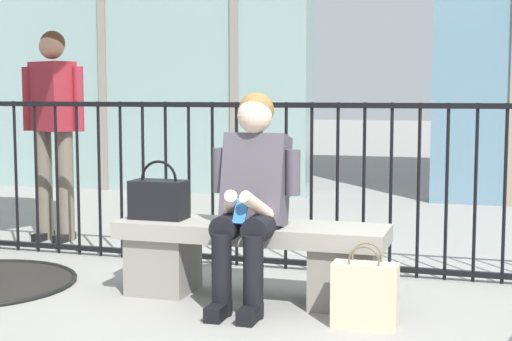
% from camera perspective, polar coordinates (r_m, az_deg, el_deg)
% --- Properties ---
extents(ground_plane, '(60.00, 60.00, 0.00)m').
position_cam_1_polar(ground_plane, '(4.58, -0.37, -9.49)').
color(ground_plane, gray).
extents(stone_bench, '(1.60, 0.44, 0.45)m').
position_cam_1_polar(stone_bench, '(4.52, -0.37, -6.17)').
color(stone_bench, gray).
rests_on(stone_bench, ground).
extents(seated_person_with_phone, '(0.52, 0.66, 1.21)m').
position_cam_1_polar(seated_person_with_phone, '(4.32, -0.36, -1.63)').
color(seated_person_with_phone, black).
rests_on(seated_person_with_phone, ground).
extents(handbag_on_bench, '(0.34, 0.18, 0.36)m').
position_cam_1_polar(handbag_on_bench, '(4.66, -7.24, -2.07)').
color(handbag_on_bench, black).
rests_on(handbag_on_bench, stone_bench).
extents(shopping_bag, '(0.34, 0.14, 0.44)m').
position_cam_1_polar(shopping_bag, '(4.04, 8.12, -9.10)').
color(shopping_bag, beige).
rests_on(shopping_bag, ground).
extents(bystander_at_railing, '(0.55, 0.36, 1.71)m').
position_cam_1_polar(bystander_at_railing, '(6.46, -14.86, 3.76)').
color(bystander_at_railing, '#6B6051').
rests_on(bystander_at_railing, ground).
extents(plaza_railing, '(8.92, 0.04, 1.15)m').
position_cam_1_polar(plaza_railing, '(5.22, 2.24, -1.11)').
color(plaza_railing, black).
rests_on(plaza_railing, ground).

